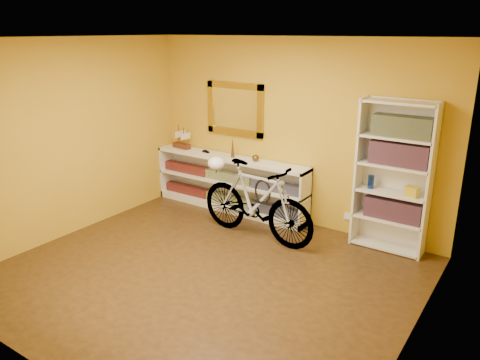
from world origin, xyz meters
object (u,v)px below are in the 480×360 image
Objects in this scene: bookcase at (393,177)px; console_unit at (230,183)px; bicycle at (256,201)px; helmet at (216,163)px.

console_unit is at bearing -179.41° from bookcase.
console_unit is at bearing 57.20° from bicycle.
helmet is (0.21, -0.61, 0.50)m from console_unit.
helmet is at bearing -164.01° from bookcase.
bookcase is 1.06× the size of bicycle.
bookcase reaches higher than bicycle.
bookcase is at bearing 0.59° from console_unit.
bicycle is (-1.55, -0.68, -0.42)m from bookcase.
bicycle is (0.89, -0.66, 0.10)m from console_unit.
console_unit is 10.72× the size of helmet.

